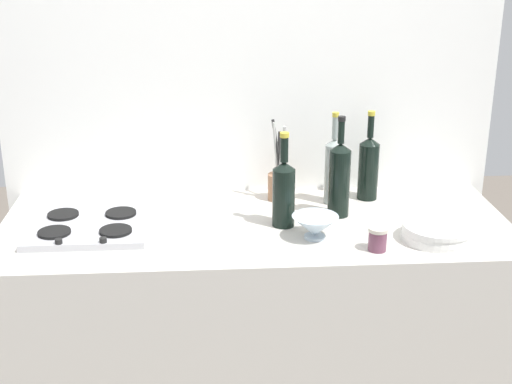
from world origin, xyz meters
name	(u,v)px	position (x,y,z in m)	size (l,w,h in m)	color
counter_block	(256,335)	(0.00, 0.00, 0.45)	(1.80, 0.70, 0.90)	beige
backsplash_panel	(249,115)	(0.00, 0.38, 1.20)	(1.90, 0.06, 2.40)	white
stovetop_hob	(89,226)	(-0.58, -0.02, 0.91)	(0.40, 0.35, 0.04)	#B2B2B7
plate_stack	(437,232)	(0.60, -0.17, 0.93)	(0.24, 0.24, 0.05)	white
wine_bottle_leftmost	(333,169)	(0.30, 0.19, 1.03)	(0.07, 0.07, 0.35)	gray
wine_bottle_mid_left	(339,178)	(0.30, 0.06, 1.04)	(0.08, 0.08, 0.37)	black
wine_bottle_mid_right	(284,192)	(0.09, -0.02, 1.03)	(0.08, 0.08, 0.34)	black
wine_bottle_rightmost	(368,167)	(0.44, 0.23, 1.03)	(0.08, 0.08, 0.34)	black
mixing_bowl	(315,226)	(0.19, -0.14, 0.94)	(0.16, 0.16, 0.08)	silver
utensil_crock	(279,182)	(0.10, 0.24, 0.97)	(0.08, 0.08, 0.32)	#996B4C
condiment_jar_front	(378,239)	(0.38, -0.24, 0.94)	(0.06, 0.06, 0.08)	#66384C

